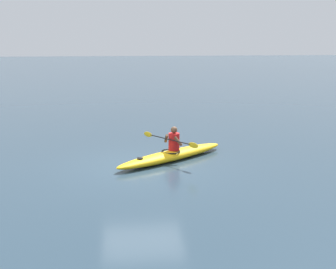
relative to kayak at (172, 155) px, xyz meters
name	(u,v)px	position (x,y,z in m)	size (l,w,h in m)	color
ground_plane	(142,167)	(0.99, 0.65, -0.16)	(160.00, 160.00, 0.00)	#283D4C
kayak	(172,155)	(0.00, 0.00, 0.00)	(3.92, 3.13, 0.31)	#EAB214
kayaker	(174,140)	(-0.05, -0.04, 0.48)	(1.50, 2.02, 0.76)	red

